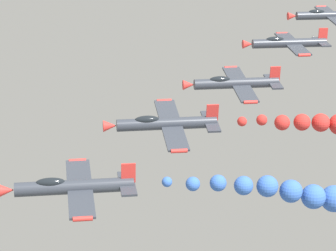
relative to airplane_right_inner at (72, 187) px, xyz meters
name	(u,v)px	position (x,y,z in m)	size (l,w,h in m)	color
airplane_right_inner	(72,187)	(0.00, 0.00, 0.00)	(9.51, 10.35, 2.73)	#333842
airplane_left_outer	(165,123)	(10.41, -8.61, 1.78)	(9.37, 10.35, 3.14)	#333842
airplane_right_outer	(235,83)	(21.93, -17.70, 2.65)	(9.46, 10.35, 2.92)	#333842
airplane_trailing	(288,43)	(32.98, -26.73, 4.85)	(9.54, 10.35, 2.59)	#333842
airplane_high_slot	(328,15)	(43.21, -35.28, 6.66)	(9.51, 10.35, 2.71)	#333842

